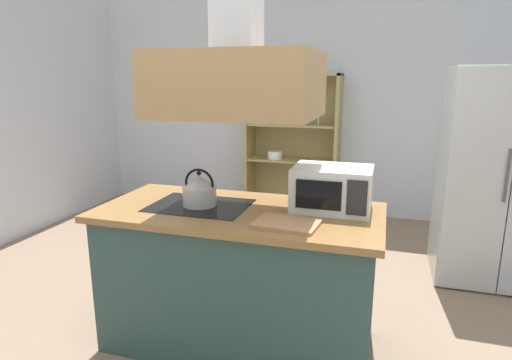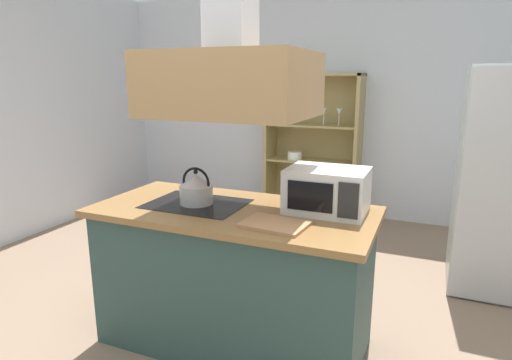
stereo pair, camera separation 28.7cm
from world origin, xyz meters
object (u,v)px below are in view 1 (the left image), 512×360
at_px(refrigerator, 499,176).
at_px(microwave, 332,188).
at_px(kettle, 200,190).
at_px(cutting_board, 287,223).
at_px(dish_cabinet, 293,154).

height_order(refrigerator, microwave, refrigerator).
xyz_separation_m(kettle, microwave, (0.79, 0.16, 0.03)).
bearing_deg(cutting_board, refrigerator, 50.97).
relative_size(kettle, microwave, 0.51).
bearing_deg(kettle, microwave, 11.29).
bearing_deg(refrigerator, kettle, -142.59).
xyz_separation_m(refrigerator, cutting_board, (-1.39, -1.72, 0.03)).
relative_size(dish_cabinet, kettle, 7.42).
distance_m(dish_cabinet, microwave, 2.76).
xyz_separation_m(refrigerator, dish_cabinet, (-2.00, 1.26, -0.13)).
bearing_deg(dish_cabinet, kettle, -89.67).
bearing_deg(kettle, dish_cabinet, 90.33).
xyz_separation_m(cutting_board, microwave, (0.19, 0.35, 0.12)).
bearing_deg(microwave, kettle, -168.71).
relative_size(refrigerator, microwave, 3.84).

